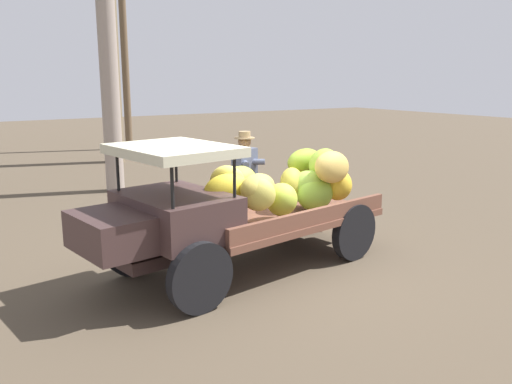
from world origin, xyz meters
name	(u,v)px	position (x,y,z in m)	size (l,w,h in m)	color
ground_plane	(256,263)	(0.00, 0.00, 0.00)	(60.00, 60.00, 0.00)	brown
truck	(238,206)	(0.40, 0.16, 0.96)	(4.61, 2.28, 1.87)	#3F2C2A
farmer	(245,177)	(-0.58, -1.27, 1.03)	(0.54, 0.49, 1.81)	#BBAEAD
wooden_crate	(311,216)	(-1.85, -1.03, 0.22)	(0.46, 0.43, 0.44)	#876046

